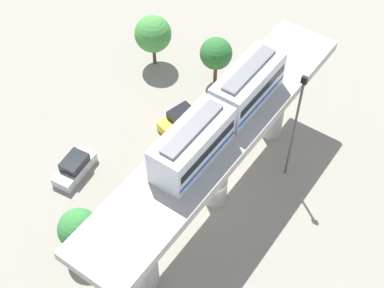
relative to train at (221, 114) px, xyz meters
The scene contains 9 objects.
ground_plane 10.09m from the train, 90.00° to the right, with size 120.00×120.00×0.00m, color gray.
viaduct 3.73m from the train, 90.00° to the right, with size 5.20×28.00×8.56m.
train is the anchor object (origin of this frame).
parked_car_silver 15.49m from the train, 156.35° to the right, with size 2.34×4.40×1.76m.
parked_car_yellow 12.81m from the train, 145.97° to the left, with size 2.76×4.51×1.76m.
tree_near_viaduct 13.57m from the train, 119.19° to the right, with size 3.15×3.15×4.50m.
tree_mid_lot 15.60m from the train, 124.43° to the left, with size 3.14×3.14×5.15m.
tree_far_corner 18.96m from the train, 144.72° to the left, with size 3.68×3.68×5.60m.
signal_post 7.69m from the train, 58.87° to the left, with size 0.44×0.28×11.16m.
Camera 1 is at (13.76, -22.59, 37.92)m, focal length 51.58 mm.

